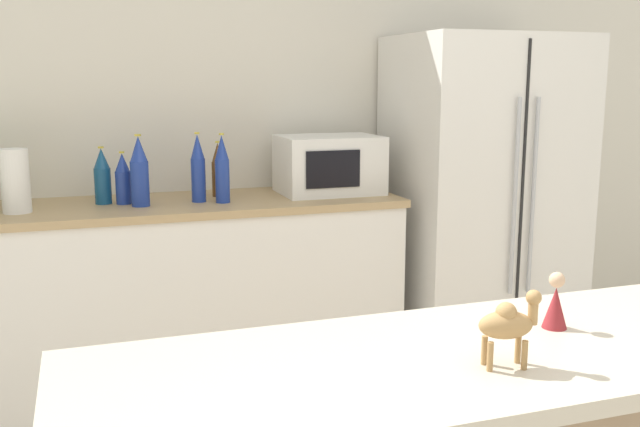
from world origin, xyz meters
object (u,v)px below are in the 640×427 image
Objects in this scene: back_bottle_2 at (102,177)px; back_bottle_3 at (218,170)px; back_bottle_1 at (123,179)px; paper_towel_roll at (15,181)px; refrigerator at (481,202)px; back_bottle_0 at (139,172)px; back_bottle_4 at (198,169)px; microwave at (329,164)px; camel_figurine at (508,323)px; back_bottle_5 at (222,170)px; wise_man_figurine_blue at (555,304)px.

back_bottle_2 is 0.98× the size of back_bottle_3.
paper_towel_roll is at bearing -170.10° from back_bottle_1.
refrigerator is at bearing -0.22° from paper_towel_roll.
back_bottle_0 is 1.20× the size of back_bottle_3.
paper_towel_roll is 0.77m from back_bottle_4.
microwave reaches higher than paper_towel_roll.
refrigerator is 5.31× the size of back_bottle_4.
refrigerator is 2.41m from camel_figurine.
back_bottle_0 reaches higher than back_bottle_1.
back_bottle_5 is (0.36, -0.02, -0.00)m from back_bottle_0.
refrigerator reaches higher than back_bottle_2.
back_bottle_5 is at bearing -94.64° from back_bottle_3.
back_bottle_1 is at bearing -20.85° from back_bottle_2.
back_bottle_0 is at bearing 103.79° from camel_figurine.
back_bottle_2 reaches higher than wise_man_figurine_blue.
paper_towel_roll reaches higher than back_bottle_1.
back_bottle_4 is at bearing 7.16° from back_bottle_0.
microwave is 3.77× the size of wise_man_figurine_blue.
back_bottle_5 is 1.94m from wise_man_figurine_blue.
back_bottle_3 is (-0.53, 0.07, -0.01)m from microwave.
back_bottle_5 is at bearing -179.10° from refrigerator.
back_bottle_1 is 0.75× the size of back_bottle_4.
back_bottle_3 is 2.11m from wise_man_figurine_blue.
back_bottle_2 is (-1.06, 0.02, -0.02)m from microwave.
back_bottle_2 is (-0.09, 0.03, 0.01)m from back_bottle_1.
microwave is 2.03× the size of back_bottle_1.
back_bottle_5 is (-0.01, -0.18, 0.02)m from back_bottle_3.
camel_figurine is at bearing -73.18° from back_bottle_2.
camel_figurine is (1.01, -2.08, -0.04)m from paper_towel_roll.
back_bottle_4 reaches higher than camel_figurine.
paper_towel_roll is 0.87m from back_bottle_5.
wise_man_figurine_blue is (0.36, -2.08, -0.06)m from back_bottle_3.
refrigerator is at bearing -6.59° from microwave.
back_bottle_4 reaches higher than microwave.
back_bottle_0 reaches higher than back_bottle_3.
microwave is at bearing 84.97° from wise_man_figurine_blue.
back_bottle_5 is at bearing -3.64° from back_bottle_0.
microwave is 1.51× the size of back_bottle_4.
back_bottle_3 is at bearing 4.69° from back_bottle_2.
microwave is 0.56m from back_bottle_5.
back_bottle_1 is 0.75× the size of back_bottle_5.
back_bottle_1 is at bearing 177.27° from refrigerator.
refrigerator reaches higher than microwave.
microwave is 1.53× the size of back_bottle_5.
camel_figurine is 1.19× the size of wise_man_figurine_blue.
back_bottle_5 reaches higher than microwave.
refrigerator reaches higher than camel_figurine.
paper_towel_roll is 1.13× the size of back_bottle_1.
back_bottle_5 is at bearing 101.06° from wise_man_figurine_blue.
back_bottle_0 is 2.14m from camel_figurine.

